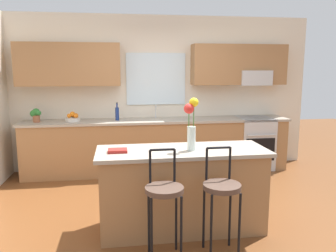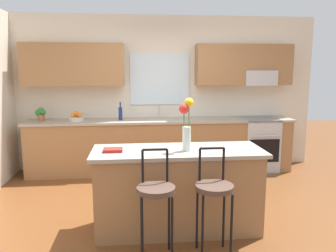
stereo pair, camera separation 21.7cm
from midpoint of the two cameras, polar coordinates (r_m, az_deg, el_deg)
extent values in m
plane|color=brown|center=(4.42, 2.15, -14.12)|extent=(14.00, 14.00, 0.00)
cube|color=beige|center=(6.11, -0.42, 5.62)|extent=(5.60, 0.12, 2.70)
cube|color=#996B42|center=(5.90, -14.71, 10.03)|extent=(1.68, 0.34, 0.70)
cube|color=#996B42|center=(6.17, 13.63, 10.04)|extent=(1.68, 0.34, 0.70)
cube|color=silver|center=(6.02, -0.36, 7.95)|extent=(1.05, 0.03, 0.90)
cube|color=#B7BABC|center=(6.24, 16.06, 7.82)|extent=(0.56, 0.36, 0.26)
cube|color=#996B42|center=(5.89, -0.08, -3.50)|extent=(4.50, 0.60, 0.88)
cube|color=#9E9384|center=(5.80, -0.08, 0.93)|extent=(4.56, 0.64, 0.04)
cube|color=#B7BABC|center=(5.80, -0.32, 0.44)|extent=(0.54, 0.38, 0.11)
cylinder|color=#B7BABC|center=(5.94, -0.47, 2.40)|extent=(0.02, 0.02, 0.22)
cylinder|color=#B7BABC|center=(5.86, -0.42, 3.39)|extent=(0.02, 0.12, 0.02)
cube|color=#B7BABC|center=(6.27, 15.97, -2.87)|extent=(0.60, 0.60, 0.92)
cube|color=black|center=(6.02, 16.97, -4.02)|extent=(0.52, 0.02, 0.40)
cylinder|color=#B7BABC|center=(5.93, 17.22, -1.66)|extent=(0.50, 0.02, 0.02)
cube|color=#996B42|center=(3.80, 3.31, -11.04)|extent=(1.77, 0.61, 0.88)
cube|color=#9E9384|center=(3.66, 3.38, -4.30)|extent=(1.85, 0.69, 0.04)
cylinder|color=black|center=(3.17, -2.34, -17.65)|extent=(0.02, 0.02, 0.66)
cylinder|color=black|center=(3.19, 2.74, -17.42)|extent=(0.02, 0.02, 0.66)
cylinder|color=black|center=(3.41, -2.62, -15.57)|extent=(0.02, 0.02, 0.66)
cylinder|color=black|center=(3.43, 2.06, -15.38)|extent=(0.02, 0.02, 0.66)
cylinder|color=#4C382D|center=(3.16, -0.04, -10.69)|extent=(0.36, 0.36, 0.05)
cylinder|color=black|center=(3.22, -2.37, -6.83)|extent=(0.02, 0.02, 0.32)
cylinder|color=black|center=(3.24, 1.80, -6.72)|extent=(0.02, 0.02, 0.32)
cylinder|color=black|center=(3.18, -0.28, -4.02)|extent=(0.23, 0.02, 0.02)
cylinder|color=black|center=(3.24, 7.86, -17.06)|extent=(0.02, 0.02, 0.66)
cylinder|color=black|center=(3.31, 12.61, -16.61)|extent=(0.02, 0.02, 0.66)
cylinder|color=black|center=(3.48, 6.79, -15.09)|extent=(0.02, 0.02, 0.66)
cylinder|color=black|center=(3.54, 11.20, -14.74)|extent=(0.02, 0.02, 0.66)
cylinder|color=#4C382D|center=(3.25, 9.80, -10.20)|extent=(0.36, 0.36, 0.05)
cylinder|color=black|center=(3.29, 7.29, -6.51)|extent=(0.02, 0.02, 0.32)
cylinder|color=black|center=(3.35, 11.21, -6.33)|extent=(0.02, 0.02, 0.32)
cylinder|color=black|center=(3.28, 9.34, -3.74)|extent=(0.23, 0.02, 0.02)
cylinder|color=silver|center=(3.58, 4.90, -2.17)|extent=(0.09, 0.09, 0.26)
cylinder|color=#3D722D|center=(3.56, 5.29, 0.47)|extent=(0.01, 0.01, 0.44)
sphere|color=yellow|center=(3.53, 5.35, 3.98)|extent=(0.10, 0.10, 0.10)
cylinder|color=#3D722D|center=(3.54, 4.46, -0.08)|extent=(0.01, 0.01, 0.37)
sphere|color=red|center=(3.52, 4.50, 2.93)|extent=(0.11, 0.11, 0.11)
cube|color=maroon|center=(3.59, -7.59, -4.06)|extent=(0.20, 0.15, 0.03)
cylinder|color=silver|center=(5.83, -14.17, 1.18)|extent=(0.24, 0.24, 0.06)
sphere|color=orange|center=(5.81, -13.67, 1.82)|extent=(0.08, 0.08, 0.08)
sphere|color=orange|center=(5.87, -14.12, 1.88)|extent=(0.07, 0.07, 0.07)
sphere|color=orange|center=(5.83, -14.72, 1.80)|extent=(0.07, 0.07, 0.07)
sphere|color=orange|center=(5.82, -14.20, 2.10)|extent=(0.08, 0.08, 0.08)
cylinder|color=navy|center=(5.76, -6.98, 2.10)|extent=(0.06, 0.06, 0.22)
cylinder|color=navy|center=(5.74, -7.01, 3.53)|extent=(0.03, 0.03, 0.07)
cylinder|color=black|center=(5.73, -7.01, 3.92)|extent=(0.03, 0.03, 0.02)
cylinder|color=#9E5B3D|center=(5.94, -19.65, 1.30)|extent=(0.11, 0.11, 0.11)
sphere|color=#2D7A33|center=(5.92, -19.72, 2.40)|extent=(0.11, 0.11, 0.11)
sphere|color=#2D7A33|center=(5.95, -20.05, 2.11)|extent=(0.12, 0.12, 0.12)
sphere|color=#2D7A33|center=(5.91, -19.35, 2.20)|extent=(0.08, 0.08, 0.08)
camera|label=1|loc=(0.11, -88.66, 0.23)|focal=36.04mm
camera|label=2|loc=(0.11, 91.34, -0.23)|focal=36.04mm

